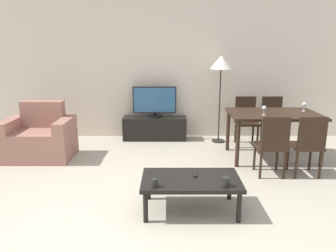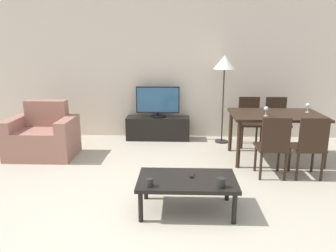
{
  "view_description": "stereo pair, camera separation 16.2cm",
  "coord_description": "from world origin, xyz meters",
  "px_view_note": "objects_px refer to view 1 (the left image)",
  "views": [
    {
      "loc": [
        0.34,
        -2.69,
        1.76
      ],
      "look_at": [
        0.34,
        1.8,
        0.65
      ],
      "focal_mm": 35.0,
      "sensor_mm": 36.0,
      "label": 1
    },
    {
      "loc": [
        0.5,
        -2.69,
        1.76
      ],
      "look_at": [
        0.34,
        1.8,
        0.65
      ],
      "focal_mm": 35.0,
      "sensor_mm": 36.0,
      "label": 2
    }
  ],
  "objects_px": {
    "coffee_table": "(191,182)",
    "wine_glass_left": "(264,109)",
    "tv_stand": "(155,128)",
    "tv": "(155,102)",
    "remote_primary": "(195,174)",
    "dining_chair_far_left": "(246,118)",
    "cup_white_near": "(226,182)",
    "dining_chair_near_right": "(308,143)",
    "dining_chair_far": "(273,118)",
    "dining_table": "(274,118)",
    "cup_colored_far": "(155,183)",
    "armchair": "(40,138)",
    "dining_chair_near": "(273,143)",
    "floor_lamp": "(221,66)",
    "wine_glass_center": "(305,105)"
  },
  "relations": [
    {
      "from": "coffee_table",
      "to": "wine_glass_left",
      "type": "height_order",
      "value": "wine_glass_left"
    },
    {
      "from": "tv_stand",
      "to": "tv",
      "type": "height_order",
      "value": "tv"
    },
    {
      "from": "tv",
      "to": "remote_primary",
      "type": "height_order",
      "value": "tv"
    },
    {
      "from": "dining_chair_far_left",
      "to": "cup_white_near",
      "type": "bearing_deg",
      "value": -107.14
    },
    {
      "from": "dining_chair_near_right",
      "to": "dining_chair_far_left",
      "type": "height_order",
      "value": "same"
    },
    {
      "from": "dining_chair_far",
      "to": "wine_glass_left",
      "type": "height_order",
      "value": "wine_glass_left"
    },
    {
      "from": "dining_table",
      "to": "cup_colored_far",
      "type": "distance_m",
      "value": 2.64
    },
    {
      "from": "cup_colored_far",
      "to": "wine_glass_left",
      "type": "height_order",
      "value": "wine_glass_left"
    },
    {
      "from": "tv",
      "to": "dining_chair_far_left",
      "type": "relative_size",
      "value": 0.95
    },
    {
      "from": "dining_chair_near_right",
      "to": "dining_chair_far_left",
      "type": "bearing_deg",
      "value": 107.44
    },
    {
      "from": "tv",
      "to": "remote_primary",
      "type": "distance_m",
      "value": 2.78
    },
    {
      "from": "dining_table",
      "to": "cup_white_near",
      "type": "bearing_deg",
      "value": -119.07
    },
    {
      "from": "dining_chair_far_left",
      "to": "remote_primary",
      "type": "distance_m",
      "value": 2.64
    },
    {
      "from": "dining_chair_near_right",
      "to": "cup_colored_far",
      "type": "height_order",
      "value": "dining_chair_near_right"
    },
    {
      "from": "tv",
      "to": "dining_chair_near_right",
      "type": "height_order",
      "value": "tv"
    },
    {
      "from": "tv",
      "to": "dining_chair_far",
      "type": "height_order",
      "value": "tv"
    },
    {
      "from": "armchair",
      "to": "wine_glass_left",
      "type": "bearing_deg",
      "value": -3.4
    },
    {
      "from": "wine_glass_left",
      "to": "tv",
      "type": "bearing_deg",
      "value": 143.29
    },
    {
      "from": "dining_chair_near",
      "to": "floor_lamp",
      "type": "relative_size",
      "value": 0.54
    },
    {
      "from": "dining_table",
      "to": "dining_chair_far",
      "type": "distance_m",
      "value": 0.82
    },
    {
      "from": "tv_stand",
      "to": "floor_lamp",
      "type": "bearing_deg",
      "value": -7.54
    },
    {
      "from": "armchair",
      "to": "coffee_table",
      "type": "bearing_deg",
      "value": -37.08
    },
    {
      "from": "wine_glass_left",
      "to": "wine_glass_center",
      "type": "distance_m",
      "value": 0.78
    },
    {
      "from": "tv",
      "to": "floor_lamp",
      "type": "bearing_deg",
      "value": -7.43
    },
    {
      "from": "dining_table",
      "to": "armchair",
      "type": "bearing_deg",
      "value": 179.73
    },
    {
      "from": "cup_colored_far",
      "to": "dining_chair_near_right",
      "type": "bearing_deg",
      "value": 29.93
    },
    {
      "from": "coffee_table",
      "to": "dining_chair_near",
      "type": "height_order",
      "value": "dining_chair_near"
    },
    {
      "from": "wine_glass_center",
      "to": "armchair",
      "type": "bearing_deg",
      "value": -178.79
    },
    {
      "from": "dining_table",
      "to": "floor_lamp",
      "type": "height_order",
      "value": "floor_lamp"
    },
    {
      "from": "tv_stand",
      "to": "floor_lamp",
      "type": "xyz_separation_m",
      "value": [
        1.2,
        -0.16,
        1.18
      ]
    },
    {
      "from": "remote_primary",
      "to": "cup_white_near",
      "type": "distance_m",
      "value": 0.41
    },
    {
      "from": "dining_chair_near",
      "to": "wine_glass_left",
      "type": "xyz_separation_m",
      "value": [
        0.03,
        0.57,
        0.36
      ]
    },
    {
      "from": "remote_primary",
      "to": "dining_chair_near_right",
      "type": "bearing_deg",
      "value": 28.45
    },
    {
      "from": "coffee_table",
      "to": "dining_chair_near",
      "type": "relative_size",
      "value": 1.23
    },
    {
      "from": "coffee_table",
      "to": "dining_chair_far_left",
      "type": "bearing_deg",
      "value": 64.87
    },
    {
      "from": "dining_chair_far",
      "to": "cup_colored_far",
      "type": "xyz_separation_m",
      "value": [
        -2.02,
        -2.69,
        -0.06
      ]
    },
    {
      "from": "armchair",
      "to": "cup_colored_far",
      "type": "height_order",
      "value": "armchair"
    },
    {
      "from": "dining_chair_far",
      "to": "floor_lamp",
      "type": "distance_m",
      "value": 1.33
    },
    {
      "from": "dining_chair_near",
      "to": "floor_lamp",
      "type": "distance_m",
      "value": 1.97
    },
    {
      "from": "dining_chair_near",
      "to": "cup_colored_far",
      "type": "distance_m",
      "value": 1.94
    },
    {
      "from": "tv",
      "to": "dining_chair_near",
      "type": "height_order",
      "value": "tv"
    },
    {
      "from": "armchair",
      "to": "wine_glass_center",
      "type": "distance_m",
      "value": 4.24
    },
    {
      "from": "armchair",
      "to": "wine_glass_center",
      "type": "relative_size",
      "value": 7.09
    },
    {
      "from": "tv_stand",
      "to": "dining_chair_far",
      "type": "bearing_deg",
      "value": -8.21
    },
    {
      "from": "dining_table",
      "to": "dining_chair_far",
      "type": "height_order",
      "value": "dining_chair_far"
    },
    {
      "from": "armchair",
      "to": "cup_colored_far",
      "type": "bearing_deg",
      "value": -45.54
    },
    {
      "from": "armchair",
      "to": "dining_chair_near",
      "type": "relative_size",
      "value": 1.2
    },
    {
      "from": "tv_stand",
      "to": "dining_chair_far_left",
      "type": "bearing_deg",
      "value": -10.54
    },
    {
      "from": "cup_white_near",
      "to": "wine_glass_left",
      "type": "xyz_separation_m",
      "value": [
        0.86,
        1.73,
        0.42
      ]
    },
    {
      "from": "tv_stand",
      "to": "dining_chair_far",
      "type": "relative_size",
      "value": 1.39
    }
  ]
}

